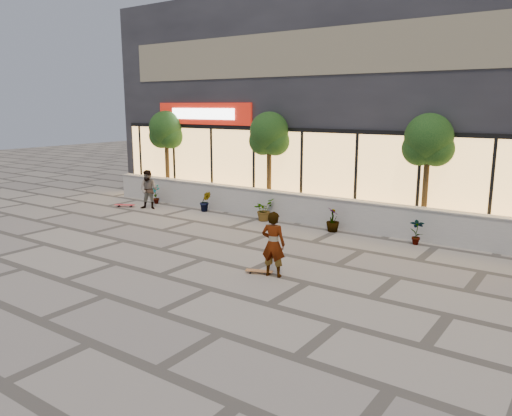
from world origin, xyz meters
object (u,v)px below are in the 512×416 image
Objects in this scene: tree_midwest at (269,136)px; skateboard_center at (259,271)px; skater_center at (273,244)px; tree_west at (166,132)px; tree_mideast at (428,143)px; skater_left at (149,190)px; skateboard_left at (125,205)px.

tree_midwest is 5.50× the size of skateboard_center.
skater_center is at bearing -11.97° from skateboard_center.
tree_west is 1.00× the size of tree_mideast.
tree_midwest is (5.50, 0.00, 0.00)m from tree_west.
skater_center is at bearing -32.26° from tree_west.
skater_left is (-4.39, -2.20, -2.19)m from tree_midwest.
tree_west reaches higher than skater_left.
skater_center is at bearing -49.79° from skateboard_left.
tree_west is 5.50m from tree_midwest.
skater_center is (-1.80, -6.12, -2.17)m from tree_mideast.
tree_west is 4.71× the size of skateboard_left.
tree_midwest is at bearing 0.00° from tree_west.
skater_center is at bearing -50.70° from skater_left.
tree_west is 2.46× the size of skater_left.
tree_mideast reaches higher than skater_center.
skater_left is at bearing -168.06° from tree_mideast.
tree_mideast is (6.00, 0.00, 0.00)m from tree_midwest.
skateboard_left is at bearing 136.96° from skateboard_center.
skateboard_center is (-2.18, -6.19, -2.92)m from tree_mideast.
tree_mideast is at bearing -17.17° from skateboard_left.
tree_midwest is at bearing -68.10° from skater_center.
tree_midwest is 2.40× the size of skater_center.
tree_west is at bearing 124.89° from skateboard_center.
tree_midwest reaches higher than skateboard_left.
tree_midwest reaches higher than skater_left.
skater_center is (9.70, -6.12, -2.17)m from tree_west.
tree_west is at bearing 180.00° from tree_mideast.
skateboard_center is 0.86× the size of skateboard_left.
skateboard_left is at bearing -32.95° from skater_center.
tree_west is 11.56m from skateboard_center.
tree_west is at bearing 90.76° from skater_left.
skater_center is 2.29× the size of skateboard_center.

